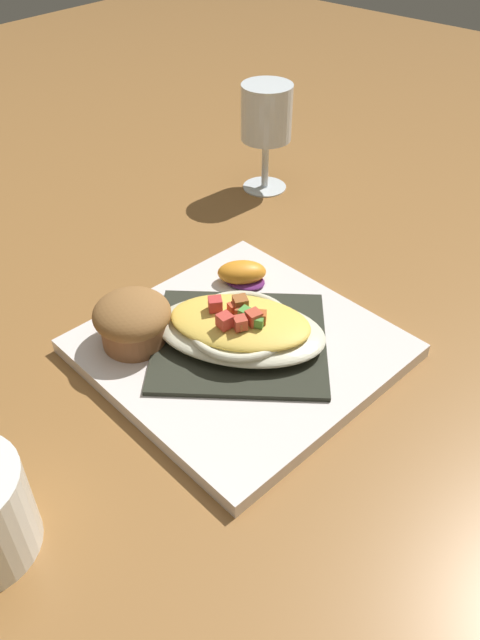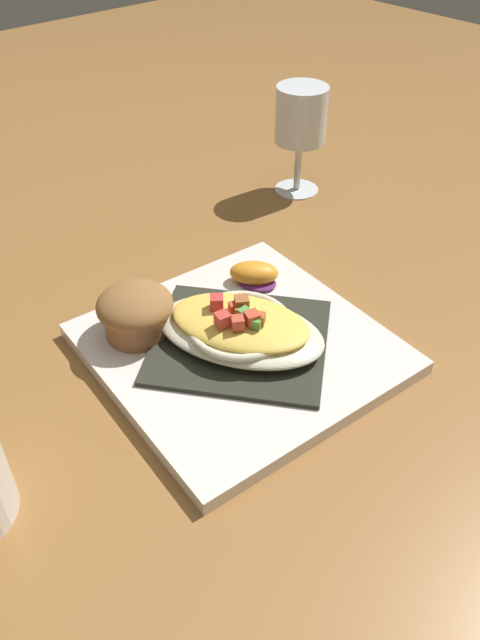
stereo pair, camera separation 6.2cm
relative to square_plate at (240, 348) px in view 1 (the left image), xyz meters
The scene contains 7 objects.
ground_plane 0.01m from the square_plate, ahead, with size 2.60×2.60×0.00m, color olive.
square_plate is the anchor object (origin of this frame).
folded_napkin 0.01m from the square_plate, ahead, with size 0.17×0.16×0.01m, color #2D2F24.
gratin_dish 0.03m from the square_plate, 63.67° to the right, with size 0.20×0.17×0.04m.
muffin 0.11m from the square_plate, 140.05° to the right, with size 0.08×0.08×0.05m.
orange_garnish 0.11m from the square_plate, 129.64° to the left, with size 0.06×0.06×0.02m.
stemmed_glass 0.38m from the square_plate, 125.38° to the left, with size 0.07×0.07×0.15m.
Camera 1 is at (0.31, -0.36, 0.44)m, focal length 35.02 mm.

